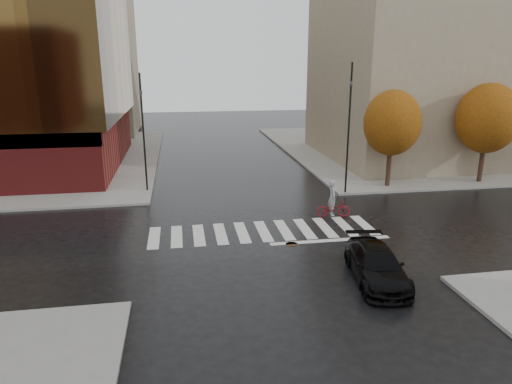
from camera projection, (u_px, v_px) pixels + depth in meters
ground at (265, 235)px, 22.97m from camera, size 120.00×120.00×0.00m
sidewalk_ne at (430, 147)px, 46.22m from camera, size 30.00×30.00×0.15m
crosswalk at (263, 231)px, 23.44m from camera, size 12.00×3.00×0.01m
building_ne_tan at (423, 53)px, 39.29m from camera, size 16.00×16.00×18.00m
building_nw_far at (70, 46)px, 52.69m from camera, size 14.00×12.00×20.00m
tree_ne_a at (392, 123)px, 30.36m from camera, size 3.80×3.80×6.50m
tree_ne_b at (487, 119)px, 31.43m from camera, size 4.20×4.20×6.89m
sedan at (376, 265)px, 18.00m from camera, size 2.49×4.80×1.33m
cyclist at (333, 205)px, 25.39m from camera, size 1.93×0.84×2.13m
traffic_light_nw at (143, 125)px, 29.25m from camera, size 0.20×0.17×7.59m
traffic_light_ne at (349, 119)px, 28.63m from camera, size 0.23×0.25×8.22m
fire_hydrant at (91, 184)px, 30.32m from camera, size 0.26×0.26×0.74m
manhole at (292, 244)px, 21.76m from camera, size 0.74×0.74×0.01m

